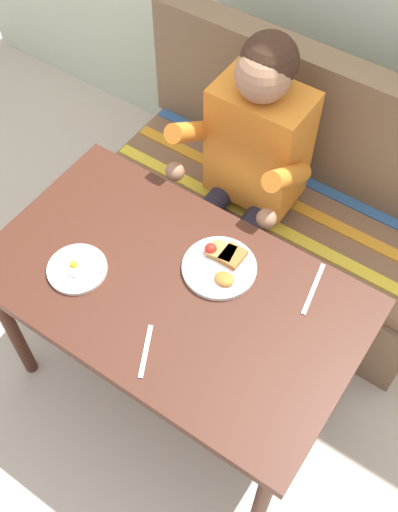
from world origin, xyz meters
The scene contains 8 objects.
ground_plane centered at (0.00, 0.00, 0.00)m, with size 8.00×8.00×0.00m, color beige.
table centered at (0.00, 0.00, 0.65)m, with size 1.20×0.70×0.73m.
couch centered at (0.00, 0.76, 0.33)m, with size 1.44×0.56×1.00m.
person centered at (-0.09, 0.59, 0.74)m, with size 0.45×0.61×1.21m.
plate_breakfast centered at (0.09, 0.15, 0.74)m, with size 0.24×0.24×0.05m.
plate_eggs centered at (-0.28, -0.12, 0.74)m, with size 0.19×0.19×0.04m.
fork centered at (0.07, -0.22, 0.73)m, with size 0.01×0.17×0.01m, color silver.
knife centered at (0.37, 0.24, 0.73)m, with size 0.01×0.20×0.01m, color silver.
Camera 1 is at (0.65, -0.80, 2.35)m, focal length 43.15 mm.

